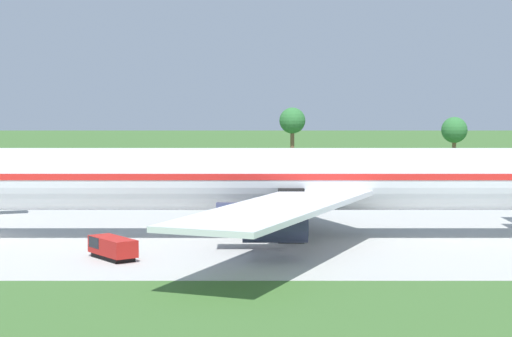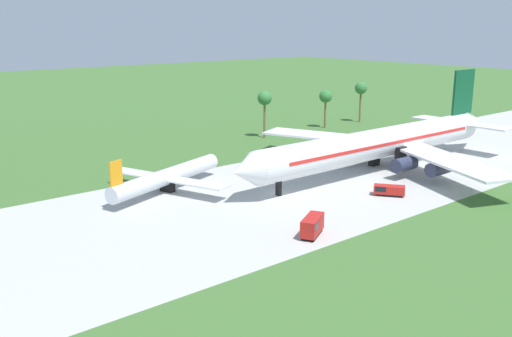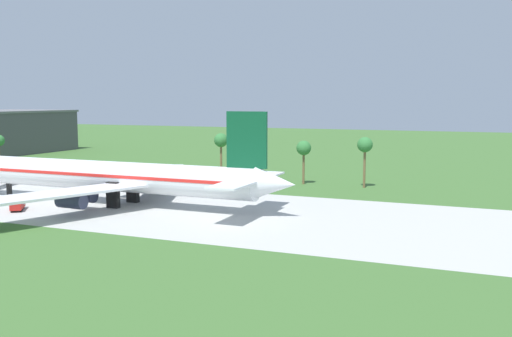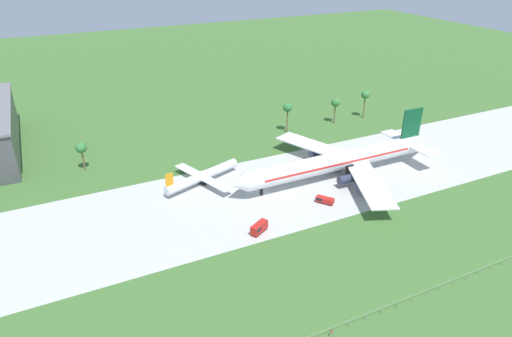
% 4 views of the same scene
% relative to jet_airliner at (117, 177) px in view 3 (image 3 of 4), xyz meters
% --- Properties ---
extents(ground_plane, '(600.00, 600.00, 0.00)m').
position_rel_jet_airliner_xyz_m(ground_plane, '(-27.39, 0.84, -5.54)').
color(ground_plane, '#3D662D').
extents(taxiway_strip, '(320.00, 44.00, 0.02)m').
position_rel_jet_airliner_xyz_m(taxiway_strip, '(-27.39, 0.84, -5.53)').
color(taxiway_strip, '#B2B2AD').
rests_on(taxiway_strip, ground_plane).
extents(jet_airliner, '(74.79, 59.46, 18.55)m').
position_rel_jet_airliner_xyz_m(jet_airliner, '(0.00, 0.00, 0.00)').
color(jet_airliner, white).
rests_on(jet_airliner, ground_plane).
extents(regional_aircraft, '(26.39, 24.04, 8.07)m').
position_rel_jet_airliner_xyz_m(regional_aircraft, '(-41.50, 14.21, -2.88)').
color(regional_aircraft, silver).
rests_on(regional_aircraft, ground_plane).
extents(baggage_tug, '(4.67, 5.37, 1.81)m').
position_rel_jet_airliner_xyz_m(baggage_tug, '(-13.70, -11.97, -4.54)').
color(baggage_tug, black).
rests_on(baggage_tug, ground_plane).
extents(palm_tree_row, '(117.46, 3.60, 12.02)m').
position_rel_jet_airliner_xyz_m(palm_tree_row, '(-0.76, 40.32, 3.52)').
color(palm_tree_row, brown).
rests_on(palm_tree_row, ground_plane).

